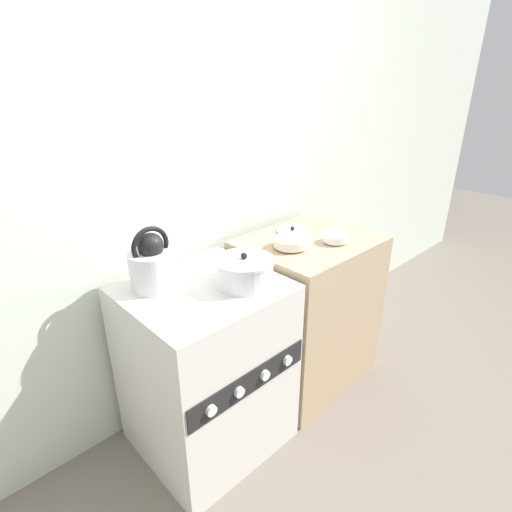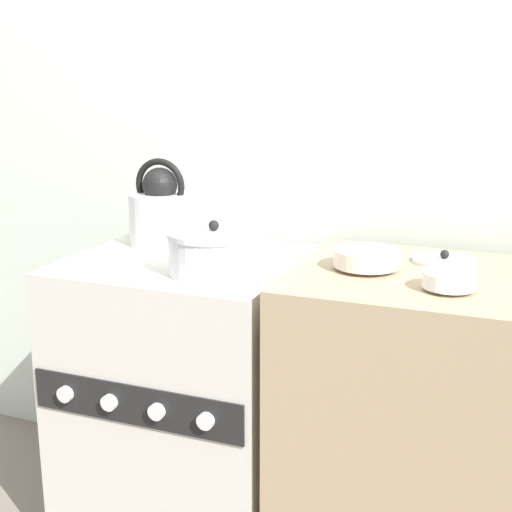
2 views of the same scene
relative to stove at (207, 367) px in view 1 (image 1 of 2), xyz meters
The scene contains 9 objects.
ground_plane 0.51m from the stove, 90.00° to the right, with size 12.00×12.00×0.00m, color #70665B.
wall_back 0.91m from the stove, 90.00° to the left, with size 7.00×0.06×2.50m.
stove is the anchor object (origin of this frame).
counter 0.69m from the stove, ahead, with size 0.70×0.57×0.87m.
kettle 0.56m from the stove, 137.20° to the left, with size 0.24×0.19×0.27m.
cooking_pot 0.51m from the stove, 36.37° to the right, with size 0.25×0.25×0.14m.
enamel_bowl 0.71m from the stove, ahead, with size 0.17×0.17×0.05m.
small_ceramic_bowl 0.89m from the stove, ahead, with size 0.12×0.12×0.04m.
loose_pot_lid 0.85m from the stove, 10.04° to the left, with size 0.17×0.17×0.03m.
Camera 1 is at (-0.85, -0.93, 1.63)m, focal length 28.00 mm.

